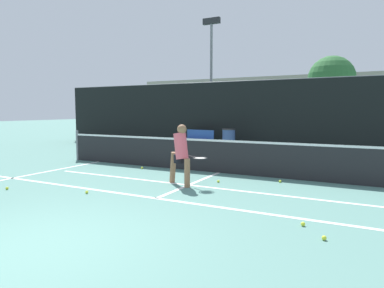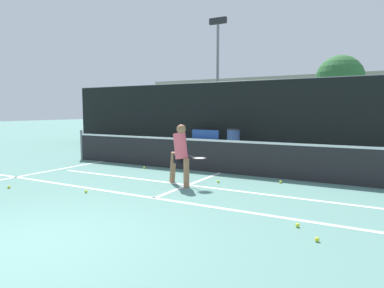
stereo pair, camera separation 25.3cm
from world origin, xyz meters
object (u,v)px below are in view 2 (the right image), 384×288
at_px(courtside_bench, 204,138).
at_px(parked_car, 203,130).
at_px(player_practicing, 181,152).
at_px(trash_bin, 233,140).

distance_m(courtside_bench, parked_car, 3.38).
distance_m(player_practicing, trash_bin, 7.33).
distance_m(courtside_bench, trash_bin, 1.61).
bearing_deg(trash_bin, player_practicing, -77.56).
bearing_deg(player_practicing, courtside_bench, 140.66).
xyz_separation_m(courtside_bench, parked_car, (-1.57, 2.99, 0.19)).
bearing_deg(player_practicing, trash_bin, 129.91).
xyz_separation_m(trash_bin, parked_car, (-3.16, 3.24, 0.17)).
bearing_deg(courtside_bench, trash_bin, -2.95).
relative_size(player_practicing, trash_bin, 1.51).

